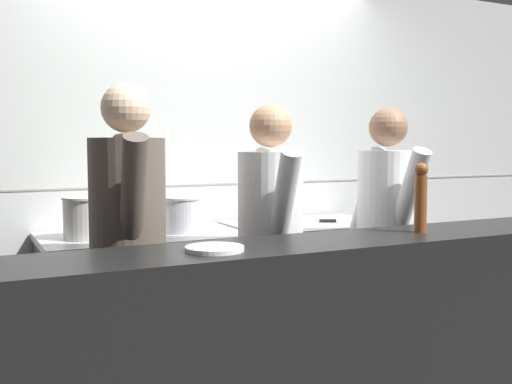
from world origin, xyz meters
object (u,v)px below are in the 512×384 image
Objects in this scene: mixing_bowl_steel at (282,216)px; chef_sous at (270,247)px; chefs_knife at (342,221)px; chef_line at (386,236)px; oven_range at (143,312)px; plated_dish_main at (215,249)px; sauce_pot at (181,214)px; chef_head_cook at (128,249)px; stock_pot at (87,217)px; pepper_mill at (421,196)px.

mixing_bowl_steel is 0.81m from chef_sous.
chef_line reaches higher than chefs_knife.
oven_range is 5.04× the size of plated_dish_main.
chef_sous reaches higher than sauce_pot.
stock_pot is at bearing 104.00° from chef_head_cook.
pepper_mill is at bearing -107.70° from chefs_knife.
pepper_mill is (0.73, -1.18, 0.16)m from sauce_pot.
mixing_bowl_steel is at bearing 1.74° from stock_pot.
plated_dish_main is (0.24, -1.21, -0.00)m from stock_pot.
oven_range is 0.94m from chef_sous.
chef_head_cook reaches higher than plated_dish_main.
chefs_knife is (0.41, -0.08, -0.05)m from mixing_bowl_steel.
plated_dish_main is at bearing -178.66° from pepper_mill.
oven_range is at bearing 179.75° from mixing_bowl_steel.
chefs_knife is 1.65m from chef_head_cook.
plated_dish_main is at bearing -93.26° from oven_range.
chef_head_cook reaches higher than pepper_mill.
mixing_bowl_steel is at bearing 3.82° from sauce_pot.
oven_range is 4.76× the size of sauce_pot.
plated_dish_main is 0.13× the size of chef_head_cook.
sauce_pot is (0.53, -0.01, -0.01)m from stock_pot.
stock_pot is 0.53m from sauce_pot.
pepper_mill is at bearing -52.37° from oven_range.
chef_head_cook is at bearing -176.10° from chef_line.
sauce_pot is 0.69m from chef_sous.
mixing_bowl_steel is 0.42m from chefs_knife.
sauce_pot is at bearing 121.52° from chef_sous.
chef_line is (1.00, -0.62, -0.12)m from sauce_pot.
chef_head_cook is (-0.46, -0.59, -0.08)m from sauce_pot.
plated_dish_main is at bearing -123.71° from chef_sous.
chef_sous reaches higher than mixing_bowl_steel.
chef_sous is at bearing -174.38° from chef_line.
plated_dish_main is 1.42m from chef_line.
chef_sous reaches higher than chefs_knife.
stock_pot is 1.22m from mixing_bowl_steel.
oven_range is 1.38m from plated_dish_main.
stock_pot is 0.17× the size of chef_line.
mixing_bowl_steel is 0.17× the size of chef_sous.
chefs_knife is 0.20× the size of chef_head_cook.
chef_head_cook is 1.05× the size of chef_sous.
stock_pot reaches higher than chefs_knife.
oven_range is 1.04m from mixing_bowl_steel.
plated_dish_main is (-1.39, -1.17, 0.11)m from chefs_knife.
chef_line reaches higher than chef_sous.
stock_pot is at bearing 136.62° from pepper_mill.
mixing_bowl_steel is 0.16× the size of chef_head_cook.
sauce_pot is (0.22, -0.05, 0.56)m from oven_range.
pepper_mill is at bearing -110.35° from chef_line.
stock_pot reaches higher than oven_range.
chef_sous reaches higher than plated_dish_main.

